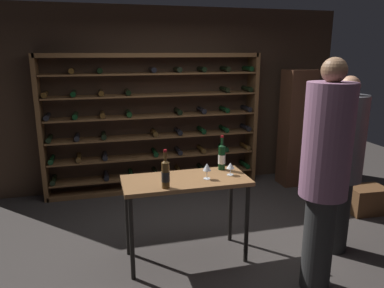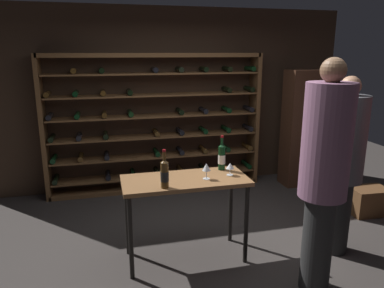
{
  "view_description": "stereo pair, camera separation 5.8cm",
  "coord_description": "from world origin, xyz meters",
  "px_view_note": "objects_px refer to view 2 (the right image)",
  "views": [
    {
      "loc": [
        -1.1,
        -3.41,
        2.08
      ],
      "look_at": [
        -0.15,
        0.15,
        1.13
      ],
      "focal_mm": 33.9,
      "sensor_mm": 36.0,
      "label": 1
    },
    {
      "loc": [
        -1.04,
        -3.43,
        2.08
      ],
      "look_at": [
        -0.15,
        0.15,
        1.13
      ],
      "focal_mm": 33.9,
      "sensor_mm": 36.0,
      "label": 2
    }
  ],
  "objects_px": {
    "wine_crate": "(368,201)",
    "wine_bottle_red_label": "(222,157)",
    "person_host_in_suit": "(343,159)",
    "wine_glass_stemmed_left": "(206,168)",
    "person_guest_khaki": "(324,168)",
    "wine_bottle_gold_foil": "(165,174)",
    "wine_glass_stemmed_center": "(230,166)",
    "tasting_table": "(185,188)",
    "display_cabinet": "(298,129)",
    "wine_rack": "(156,125)"
  },
  "relations": [
    {
      "from": "wine_crate",
      "to": "wine_bottle_red_label",
      "type": "distance_m",
      "value": 2.31
    },
    {
      "from": "person_host_in_suit",
      "to": "wine_glass_stemmed_left",
      "type": "bearing_deg",
      "value": -108.47
    },
    {
      "from": "wine_glass_stemmed_left",
      "to": "person_guest_khaki",
      "type": "bearing_deg",
      "value": -40.63
    },
    {
      "from": "wine_crate",
      "to": "wine_bottle_gold_foil",
      "type": "relative_size",
      "value": 1.33
    },
    {
      "from": "person_host_in_suit",
      "to": "wine_glass_stemmed_center",
      "type": "relative_size",
      "value": 14.54
    },
    {
      "from": "person_guest_khaki",
      "to": "wine_glass_stemmed_center",
      "type": "bearing_deg",
      "value": -76.71
    },
    {
      "from": "tasting_table",
      "to": "wine_glass_stemmed_center",
      "type": "distance_m",
      "value": 0.5
    },
    {
      "from": "tasting_table",
      "to": "wine_glass_stemmed_left",
      "type": "bearing_deg",
      "value": -16.77
    },
    {
      "from": "wine_bottle_gold_foil",
      "to": "person_guest_khaki",
      "type": "bearing_deg",
      "value": -24.38
    },
    {
      "from": "wine_crate",
      "to": "wine_glass_stemmed_center",
      "type": "relative_size",
      "value": 3.77
    },
    {
      "from": "tasting_table",
      "to": "display_cabinet",
      "type": "xyz_separation_m",
      "value": [
        2.21,
        1.69,
        0.14
      ]
    },
    {
      "from": "wine_bottle_gold_foil",
      "to": "wine_glass_stemmed_left",
      "type": "xyz_separation_m",
      "value": [
        0.43,
        0.13,
        -0.02
      ]
    },
    {
      "from": "display_cabinet",
      "to": "wine_glass_stemmed_left",
      "type": "distance_m",
      "value": 2.67
    },
    {
      "from": "wine_crate",
      "to": "wine_rack",
      "type": "bearing_deg",
      "value": 148.17
    },
    {
      "from": "wine_rack",
      "to": "tasting_table",
      "type": "distance_m",
      "value": 2.05
    },
    {
      "from": "wine_bottle_gold_foil",
      "to": "wine_glass_stemmed_center",
      "type": "bearing_deg",
      "value": 14.69
    },
    {
      "from": "display_cabinet",
      "to": "wine_glass_stemmed_left",
      "type": "bearing_deg",
      "value": -138.88
    },
    {
      "from": "wine_bottle_red_label",
      "to": "person_guest_khaki",
      "type": "bearing_deg",
      "value": -58.46
    },
    {
      "from": "person_host_in_suit",
      "to": "wine_bottle_red_label",
      "type": "bearing_deg",
      "value": -121.26
    },
    {
      "from": "wine_rack",
      "to": "tasting_table",
      "type": "bearing_deg",
      "value": -90.78
    },
    {
      "from": "display_cabinet",
      "to": "wine_glass_stemmed_left",
      "type": "relative_size",
      "value": 11.39
    },
    {
      "from": "person_host_in_suit",
      "to": "tasting_table",
      "type": "bearing_deg",
      "value": -109.66
    },
    {
      "from": "wine_rack",
      "to": "person_host_in_suit",
      "type": "bearing_deg",
      "value": -55.69
    },
    {
      "from": "wine_crate",
      "to": "wine_glass_stemmed_left",
      "type": "xyz_separation_m",
      "value": [
        -2.38,
        -0.51,
        0.81
      ]
    },
    {
      "from": "wine_crate",
      "to": "person_guest_khaki",
      "type": "bearing_deg",
      "value": -142.13
    },
    {
      "from": "person_guest_khaki",
      "to": "wine_glass_stemmed_center",
      "type": "height_order",
      "value": "person_guest_khaki"
    },
    {
      "from": "tasting_table",
      "to": "wine_bottle_red_label",
      "type": "bearing_deg",
      "value": 22.65
    },
    {
      "from": "wine_glass_stemmed_center",
      "to": "wine_glass_stemmed_left",
      "type": "relative_size",
      "value": 0.8
    },
    {
      "from": "person_guest_khaki",
      "to": "wine_glass_stemmed_left",
      "type": "distance_m",
      "value": 1.08
    },
    {
      "from": "person_guest_khaki",
      "to": "display_cabinet",
      "type": "relative_size",
      "value": 1.12
    },
    {
      "from": "display_cabinet",
      "to": "wine_bottle_gold_foil",
      "type": "distance_m",
      "value": 3.09
    },
    {
      "from": "wine_rack",
      "to": "wine_bottle_red_label",
      "type": "height_order",
      "value": "wine_rack"
    },
    {
      "from": "person_host_in_suit",
      "to": "person_guest_khaki",
      "type": "bearing_deg",
      "value": -58.71
    },
    {
      "from": "wine_glass_stemmed_center",
      "to": "wine_glass_stemmed_left",
      "type": "height_order",
      "value": "wine_glass_stemmed_left"
    },
    {
      "from": "wine_bottle_red_label",
      "to": "wine_bottle_gold_foil",
      "type": "distance_m",
      "value": 0.77
    },
    {
      "from": "display_cabinet",
      "to": "wine_bottle_gold_foil",
      "type": "height_order",
      "value": "display_cabinet"
    },
    {
      "from": "wine_glass_stemmed_left",
      "to": "wine_bottle_gold_foil",
      "type": "bearing_deg",
      "value": -162.98
    },
    {
      "from": "wine_crate",
      "to": "wine_bottle_gold_foil",
      "type": "bearing_deg",
      "value": -167.02
    },
    {
      "from": "display_cabinet",
      "to": "wine_glass_stemmed_center",
      "type": "height_order",
      "value": "display_cabinet"
    },
    {
      "from": "person_host_in_suit",
      "to": "person_guest_khaki",
      "type": "height_order",
      "value": "person_guest_khaki"
    },
    {
      "from": "wine_glass_stemmed_center",
      "to": "tasting_table",
      "type": "bearing_deg",
      "value": 178.73
    },
    {
      "from": "wine_bottle_red_label",
      "to": "wine_glass_stemmed_left",
      "type": "xyz_separation_m",
      "value": [
        -0.24,
        -0.24,
        -0.02
      ]
    },
    {
      "from": "person_host_in_suit",
      "to": "wine_bottle_red_label",
      "type": "distance_m",
      "value": 1.22
    },
    {
      "from": "wine_bottle_gold_foil",
      "to": "wine_glass_stemmed_center",
      "type": "relative_size",
      "value": 2.84
    },
    {
      "from": "wine_rack",
      "to": "wine_glass_stemmed_left",
      "type": "relative_size",
      "value": 20.25
    },
    {
      "from": "wine_bottle_gold_foil",
      "to": "person_host_in_suit",
      "type": "bearing_deg",
      "value": -1.56
    },
    {
      "from": "wine_bottle_red_label",
      "to": "tasting_table",
      "type": "bearing_deg",
      "value": -157.35
    },
    {
      "from": "wine_glass_stemmed_left",
      "to": "tasting_table",
      "type": "bearing_deg",
      "value": 163.23
    },
    {
      "from": "tasting_table",
      "to": "person_host_in_suit",
      "type": "height_order",
      "value": "person_host_in_suit"
    },
    {
      "from": "wine_crate",
      "to": "display_cabinet",
      "type": "bearing_deg",
      "value": 106.4
    }
  ]
}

